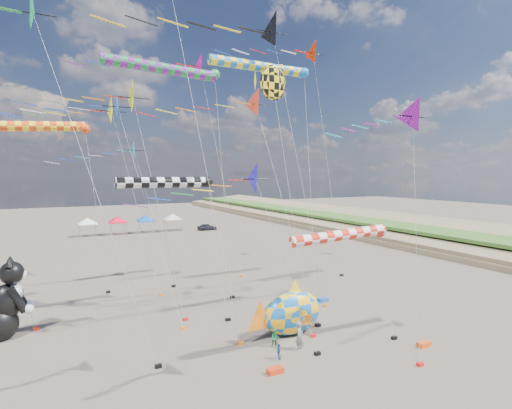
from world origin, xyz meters
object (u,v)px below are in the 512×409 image
Objects in this scene: cat_inflatable at (1,298)px; child_blue at (279,351)px; parked_car at (207,227)px; fish_inflatable at (292,313)px; child_green at (275,338)px; person_adult at (300,336)px.

child_blue is at bearing -34.83° from cat_inflatable.
parked_car is at bearing 9.70° from child_blue.
child_blue is (-2.59, -2.66, -1.07)m from fish_inflatable.
fish_inflatable is at bearing 170.61° from parked_car.
child_blue is (-0.65, -1.55, -0.09)m from child_green.
fish_inflatable is 1.58× the size of parked_car.
person_adult is 1.57m from child_green.
child_blue is (14.75, -10.97, -2.27)m from cat_inflatable.
cat_inflatable is at bearing 174.76° from child_green.
child_blue is 54.94m from parked_car.
parked_car is at bearing 75.82° from fish_inflatable.
cat_inflatable is at bearing 107.63° from person_adult.
person_adult is (16.56, -10.44, -1.86)m from cat_inflatable.
parked_car is (12.66, 50.13, -0.90)m from fish_inflatable.
cat_inflatable is 19.66m from person_adult.
fish_inflatable is 2.36m from person_adult.
cat_inflatable is 51.51m from parked_car.
child_blue is 0.25× the size of parked_car.
child_blue is at bearing 168.67° from parked_car.
cat_inflatable reaches higher than parked_car.
parked_car is at bearing 56.15° from cat_inflatable.
person_adult is at bearing -30.40° from cat_inflatable.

